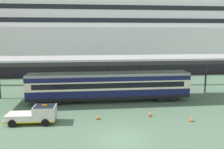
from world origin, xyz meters
The scene contains 8 objects.
ground_plane centered at (0.00, 0.00, 0.00)m, with size 400.00×400.00×0.00m, color #547257.
cruise_ship centered at (6.01, 45.19, 12.39)m, with size 150.80×28.40×37.40m.
platform_canopy centered at (0.00, 12.29, 5.93)m, with size 36.96×6.33×6.23m.
train_carriage centered at (0.00, 11.82, 2.31)m, with size 22.31×2.81×4.11m.
service_truck centered at (-8.55, 4.70, 0.99)m, with size 5.26×2.39×2.02m.
traffic_cone_near centered at (8.19, 3.32, 0.33)m, with size 0.36×0.36×0.67m.
traffic_cone_mid centered at (4.15, 5.44, 0.34)m, with size 0.36×0.36×0.70m.
traffic_cone_far centered at (-1.94, 5.09, 0.29)m, with size 0.36×0.36×0.59m.
Camera 1 is at (-3.06, -19.82, 9.50)m, focal length 37.51 mm.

